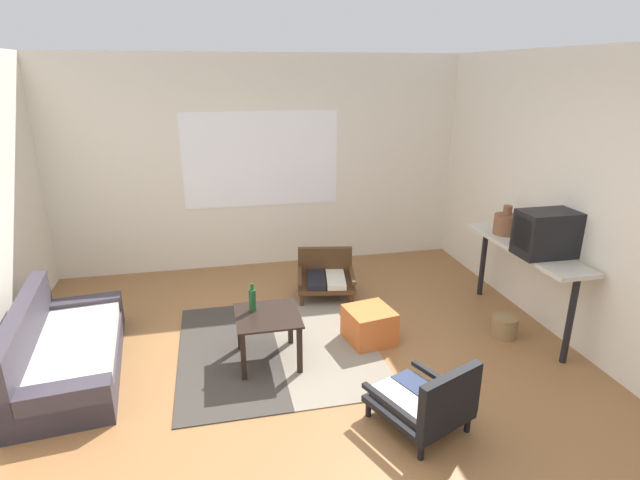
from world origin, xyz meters
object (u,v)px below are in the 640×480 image
Objects in this scene: coffee_table at (268,324)px; clay_vase at (506,223)px; couch at (63,353)px; glass_bottle at (252,300)px; wicker_basket at (504,326)px; armchair_by_window at (326,275)px; console_shelf at (525,255)px; crt_television at (547,233)px; armchair_striped_foreground at (427,402)px; ottoman_orange at (369,325)px.

coffee_table is 1.91× the size of clay_vase.
couch is 6.79× the size of glass_bottle.
clay_vase is 1.25× the size of wicker_basket.
armchair_by_window is 1.53m from glass_bottle.
crt_television is at bearing -90.67° from console_shelf.
armchair_striped_foreground reaches higher than ottoman_orange.
console_shelf is 0.41m from crt_television.
coffee_table is 0.26m from glass_bottle.
console_shelf reaches higher than armchair_by_window.
ottoman_orange is 1.18m from glass_bottle.
wicker_basket is (2.44, -0.17, -0.47)m from glass_bottle.
armchair_striped_foreground is at bearing -140.12° from wicker_basket.
glass_bottle is at bearing -2.81° from couch.
clay_vase is (2.59, 0.53, 0.60)m from coffee_table.
couch is at bearing -157.17° from armchair_by_window.
wicker_basket is at bearing -114.36° from clay_vase.
ottoman_orange is 1.71× the size of wicker_basket.
armchair_striped_foreground is 1.72m from wicker_basket.
armchair_striped_foreground reaches higher than armchair_by_window.
console_shelf is at bearing 3.16° from coffee_table.
armchair_by_window is at bearing 157.29° from clay_vase.
couch reaches higher than wicker_basket.
clay_vase is (4.34, 0.34, 0.77)m from couch.
clay_vase is at bearing 90.00° from console_shelf.
coffee_table is 1.02m from ottoman_orange.
crt_television is 2.01× the size of glass_bottle.
console_shelf is at bearing 0.79° from glass_bottle.
armchair_striped_foreground is 3.04× the size of glass_bottle.
glass_bottle reaches higher than armchair_striped_foreground.
ottoman_orange is 1.83m from clay_vase.
crt_television is 2.76m from glass_bottle.
wicker_basket is at bearing -41.48° from armchair_by_window.
clay_vase is (1.58, 1.69, 0.73)m from armchair_striped_foreground.
clay_vase is at bearing 4.48° from couch.
armchair_by_window is at bearing 57.17° from coffee_table.
crt_television reaches higher than console_shelf.
couch is 2.79m from armchair_by_window.
coffee_table is 1.54m from armchair_striped_foreground.
coffee_table is 0.79× the size of armchair_by_window.
glass_bottle reaches higher than coffee_table.
couch is at bearing 176.51° from wicker_basket.
couch is 4.27× the size of ottoman_orange.
couch reaches higher than armchair_by_window.
couch is at bearing 177.19° from glass_bottle.
ottoman_orange is (2.74, -0.05, -0.03)m from couch.
wicker_basket is (-0.27, -0.21, -0.66)m from console_shelf.
console_shelf reaches higher than coffee_table.
console_shelf is at bearing -0.57° from couch.
glass_bottle is (1.63, -0.08, 0.37)m from couch.
glass_bottle is at bearing 175.06° from crt_television.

